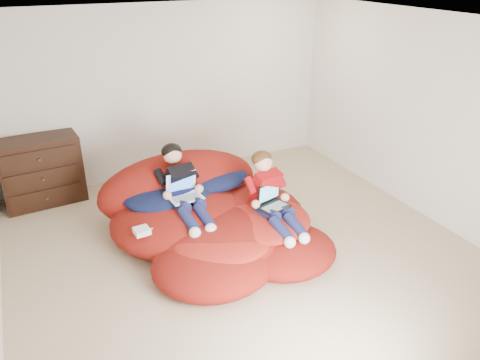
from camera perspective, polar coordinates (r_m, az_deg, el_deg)
The scene contains 9 objects.
room_shell at distance 5.30m, azimuth 0.20°, elevation -6.54°, with size 5.10×5.10×2.77m.
dresser at distance 6.78m, azimuth -23.07°, elevation 1.02°, with size 1.06×0.61×0.92m.
beanbag_pile at distance 5.54m, azimuth -3.82°, elevation -4.55°, with size 2.37×2.45×0.94m.
cream_pillow at distance 5.91m, azimuth -11.90°, elevation 0.81°, with size 0.45×0.28×0.28m, color white.
older_boy at distance 5.40m, azimuth -7.17°, elevation -0.46°, with size 0.38×1.13×0.72m.
younger_boy at distance 5.25m, azimuth 3.76°, elevation -1.52°, with size 0.37×0.99×0.77m.
laptop_white at distance 5.36m, azimuth -6.87°, elevation -1.30°, with size 0.38×0.34×0.27m.
laptop_black at distance 5.26m, azimuth 3.91°, elevation -2.46°, with size 0.39×0.34×0.25m.
power_adapter at distance 5.07m, azimuth -11.89°, elevation -6.10°, with size 0.16×0.16×0.06m, color white.
Camera 1 is at (-1.96, -4.05, 3.02)m, focal length 35.00 mm.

